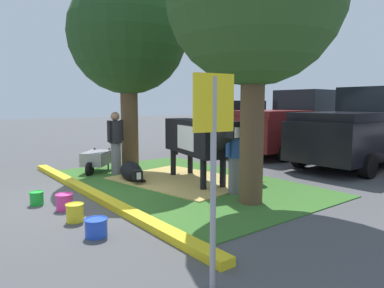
{
  "coord_description": "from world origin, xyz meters",
  "views": [
    {
      "loc": [
        6.64,
        -2.75,
        1.9
      ],
      "look_at": [
        -0.16,
        2.53,
        0.9
      ],
      "focal_mm": 32.58,
      "sensor_mm": 36.0,
      "label": 1
    }
  ],
  "objects": [
    {
      "name": "grass_island",
      "position": [
        -0.04,
        2.15,
        0.01
      ],
      "size": [
        6.64,
        4.17,
        0.02
      ],
      "primitive_type": "cube",
      "color": "#386B28",
      "rests_on": "ground"
    },
    {
      "name": "sedan_red",
      "position": [
        -4.0,
        7.81,
        0.98
      ],
      "size": [
        2.14,
        4.46,
        2.02
      ],
      "color": "red",
      "rests_on": "ground"
    },
    {
      "name": "hay_bedding",
      "position": [
        -0.16,
        2.23,
        0.03
      ],
      "size": [
        3.57,
        2.92,
        0.04
      ],
      "primitive_type": "cube",
      "rotation": [
        0.0,
        0.0,
        0.18
      ],
      "color": "tan",
      "rests_on": "ground"
    },
    {
      "name": "bucket_pink",
      "position": [
        0.41,
        -0.83,
        0.15
      ],
      "size": [
        0.32,
        0.32,
        0.29
      ],
      "color": "#EA3893",
      "rests_on": "ground"
    },
    {
      "name": "shade_tree_left",
      "position": [
        -2.27,
        1.91,
        3.75
      ],
      "size": [
        3.27,
        3.27,
        5.43
      ],
      "color": "brown",
      "rests_on": "ground"
    },
    {
      "name": "bucket_green",
      "position": [
        -0.21,
        -1.15,
        0.13
      ],
      "size": [
        0.27,
        0.27,
        0.26
      ],
      "color": "green",
      "rests_on": "ground"
    },
    {
      "name": "person_visitor_far",
      "position": [
        1.52,
        2.36,
        0.82
      ],
      "size": [
        0.34,
        0.53,
        1.53
      ],
      "color": "slate",
      "rests_on": "ground"
    },
    {
      "name": "bucket_blue",
      "position": [
        1.98,
        -0.88,
        0.14
      ],
      "size": [
        0.34,
        0.34,
        0.26
      ],
      "color": "blue",
      "rests_on": "ground"
    },
    {
      "name": "person_visitor_near",
      "position": [
        -1.86,
        1.28,
        0.91
      ],
      "size": [
        0.34,
        0.52,
        1.68
      ],
      "color": "slate",
      "rests_on": "ground"
    },
    {
      "name": "parking_sign",
      "position": [
        4.11,
        -0.53,
        1.54
      ],
      "size": [
        0.11,
        0.44,
        2.19
      ],
      "color": "#99999E",
      "rests_on": "ground"
    },
    {
      "name": "bucket_yellow",
      "position": [
        1.16,
        -0.9,
        0.15
      ],
      "size": [
        0.3,
        0.3,
        0.3
      ],
      "color": "yellow",
      "rests_on": "ground"
    },
    {
      "name": "ground_plane",
      "position": [
        0.0,
        0.0,
        0.0
      ],
      "size": [
        80.0,
        80.0,
        0.0
      ],
      "primitive_type": "plane",
      "color": "#4C4C4F"
    },
    {
      "name": "calf_lying",
      "position": [
        -0.95,
        1.25,
        0.24
      ],
      "size": [
        1.33,
        0.74,
        0.48
      ],
      "color": "black",
      "rests_on": "ground"
    },
    {
      "name": "curb_yellow",
      "position": [
        -0.04,
        -0.08,
        0.06
      ],
      "size": [
        7.84,
        0.24,
        0.12
      ],
      "primitive_type": "cube",
      "color": "yellow",
      "rests_on": "ground"
    },
    {
      "name": "pickup_truck_black",
      "position": [
        1.43,
        7.97,
        1.11
      ],
      "size": [
        2.37,
        5.47,
        2.42
      ],
      "color": "black",
      "rests_on": "ground"
    },
    {
      "name": "cow_holstein",
      "position": [
        0.23,
        2.4,
        1.1
      ],
      "size": [
        3.09,
        1.18,
        1.55
      ],
      "color": "black",
      "rests_on": "ground"
    },
    {
      "name": "pickup_truck_maroon",
      "position": [
        -1.44,
        8.36,
        1.11
      ],
      "size": [
        2.37,
        5.47,
        2.42
      ],
      "color": "maroon",
      "rests_on": "ground"
    },
    {
      "name": "person_handler",
      "position": [
        0.73,
        3.62,
        0.85
      ],
      "size": [
        0.36,
        0.44,
        1.59
      ],
      "color": "#23478C",
      "rests_on": "ground"
    },
    {
      "name": "wheelbarrow",
      "position": [
        -2.5,
        0.98,
        0.39
      ],
      "size": [
        1.36,
        1.34,
        0.63
      ],
      "color": "gray",
      "rests_on": "ground"
    }
  ]
}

